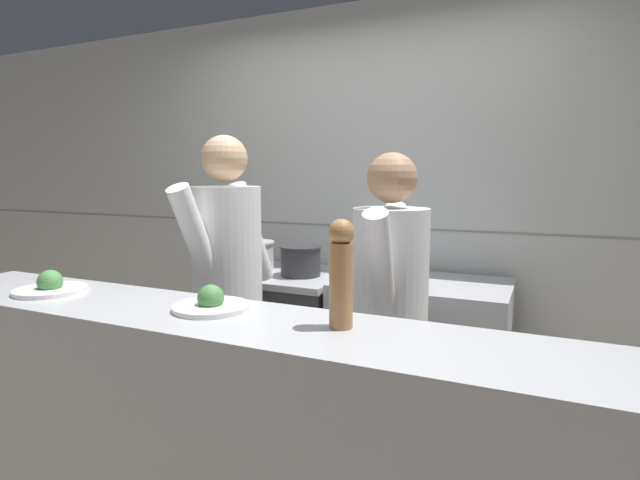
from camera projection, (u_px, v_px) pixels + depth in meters
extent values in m
cube|color=silver|center=(366.00, 204.00, 3.35)|extent=(8.00, 0.06, 2.60)
cube|color=gray|center=(364.00, 227.00, 3.35)|extent=(8.00, 0.00, 0.01)
cube|color=#38383D|center=(284.00, 340.00, 3.28)|extent=(0.81, 0.70, 0.83)
cube|color=#B7BABF|center=(284.00, 275.00, 3.22)|extent=(0.82, 0.71, 0.04)
cube|color=#B7BABF|center=(257.00, 346.00, 2.97)|extent=(0.73, 0.03, 0.10)
cube|color=#B7BABF|center=(421.00, 356.00, 2.90)|extent=(0.96, 0.65, 0.89)
cube|color=black|center=(406.00, 446.00, 2.68)|extent=(0.94, 0.04, 0.10)
cube|color=#B7BABF|center=(211.00, 454.00, 1.77)|extent=(2.69, 0.45, 1.02)
cylinder|color=beige|center=(252.00, 256.00, 3.27)|extent=(0.28, 0.28, 0.19)
cylinder|color=beige|center=(252.00, 242.00, 3.26)|extent=(0.30, 0.30, 0.01)
cylinder|color=#2D2D33|center=(301.00, 261.00, 3.09)|extent=(0.25, 0.25, 0.19)
cylinder|color=#2D2D33|center=(300.00, 247.00, 3.08)|extent=(0.26, 0.26, 0.01)
cylinder|color=white|center=(51.00, 290.00, 2.01)|extent=(0.28, 0.28, 0.02)
sphere|color=#4C8C47|center=(50.00, 282.00, 2.01)|extent=(0.10, 0.10, 0.10)
cylinder|color=white|center=(211.00, 307.00, 1.75)|extent=(0.27, 0.27, 0.02)
sphere|color=#4C8C47|center=(211.00, 298.00, 1.75)|extent=(0.09, 0.09, 0.09)
cylinder|color=#AD7A47|center=(341.00, 286.00, 1.53)|extent=(0.07, 0.07, 0.27)
sphere|color=#AD7A47|center=(341.00, 232.00, 1.51)|extent=(0.08, 0.08, 0.08)
cube|color=black|center=(230.00, 392.00, 2.55)|extent=(0.30, 0.21, 0.79)
cylinder|color=white|center=(227.00, 253.00, 2.45)|extent=(0.37, 0.37, 0.65)
sphere|color=#D8AD84|center=(224.00, 158.00, 2.39)|extent=(0.22, 0.22, 0.22)
cylinder|color=white|center=(251.00, 233.00, 2.62)|extent=(0.12, 0.33, 0.54)
cylinder|color=white|center=(198.00, 242.00, 2.27)|extent=(0.12, 0.33, 0.54)
cube|color=black|center=(387.00, 431.00, 2.20)|extent=(0.29, 0.20, 0.74)
cylinder|color=white|center=(390.00, 280.00, 2.11)|extent=(0.35, 0.35, 0.61)
sphere|color=tan|center=(392.00, 178.00, 2.06)|extent=(0.21, 0.21, 0.21)
cylinder|color=white|center=(399.00, 257.00, 2.28)|extent=(0.13, 0.32, 0.51)
cylinder|color=white|center=(381.00, 272.00, 1.93)|extent=(0.13, 0.32, 0.51)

